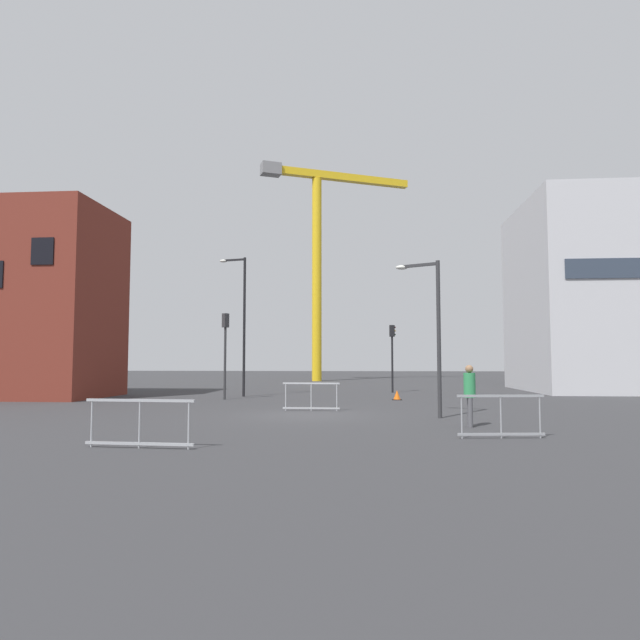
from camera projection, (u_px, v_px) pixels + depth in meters
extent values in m
plane|color=#333335|center=(307.00, 415.00, 19.97)|extent=(160.00, 160.00, 0.00)
cube|color=maroon|center=(30.00, 302.00, 29.79)|extent=(8.22, 6.11, 9.97)
cube|color=black|center=(42.00, 251.00, 26.66)|extent=(1.10, 0.06, 1.30)
cube|color=#B7B7BC|center=(609.00, 296.00, 35.80)|extent=(10.71, 10.55, 11.98)
cylinder|color=gold|center=(317.00, 279.00, 53.10)|extent=(0.90, 0.90, 19.21)
cube|color=gold|center=(341.00, 177.00, 54.62)|extent=(13.17, 6.36, 0.70)
cube|color=slate|center=(271.00, 169.00, 52.32)|extent=(2.13, 1.83, 1.10)
cylinder|color=black|center=(244.00, 326.00, 30.41)|extent=(0.14, 0.14, 7.51)
cube|color=black|center=(234.00, 260.00, 30.87)|extent=(1.28, 0.40, 0.10)
ellipsoid|color=silver|center=(224.00, 261.00, 31.07)|extent=(0.44, 0.24, 0.16)
cylinder|color=#2D2D30|center=(439.00, 339.00, 19.16)|extent=(0.14, 0.14, 5.35)
cube|color=#2D2D30|center=(420.00, 265.00, 19.69)|extent=(1.23, 0.70, 0.10)
ellipsoid|color=silver|center=(402.00, 267.00, 20.04)|extent=(0.44, 0.24, 0.16)
cylinder|color=black|center=(392.00, 365.00, 33.87)|extent=(0.12, 0.12, 3.35)
cube|color=black|center=(392.00, 331.00, 34.01)|extent=(0.32, 0.29, 0.70)
sphere|color=#390605|center=(395.00, 327.00, 34.05)|extent=(0.11, 0.11, 0.11)
sphere|color=#F2A514|center=(395.00, 331.00, 34.03)|extent=(0.11, 0.11, 0.11)
sphere|color=#07330F|center=(395.00, 335.00, 34.02)|extent=(0.11, 0.11, 0.11)
cylinder|color=#2D2D30|center=(225.00, 363.00, 28.00)|extent=(0.12, 0.12, 3.57)
cube|color=#2D2D30|center=(226.00, 320.00, 28.15)|extent=(0.36, 0.37, 0.70)
sphere|color=#390605|center=(228.00, 316.00, 28.30)|extent=(0.11, 0.11, 0.11)
sphere|color=#3C2905|center=(228.00, 321.00, 28.29)|extent=(0.11, 0.11, 0.11)
sphere|color=green|center=(228.00, 325.00, 28.27)|extent=(0.11, 0.11, 0.11)
cylinder|color=#4C4C51|center=(470.00, 413.00, 16.34)|extent=(0.14, 0.14, 0.86)
cylinder|color=#4C4C51|center=(470.00, 412.00, 16.54)|extent=(0.14, 0.14, 0.86)
cylinder|color=#2D844C|center=(469.00, 385.00, 16.50)|extent=(0.34, 0.34, 0.71)
sphere|color=#8C6647|center=(469.00, 369.00, 16.53)|extent=(0.23, 0.23, 0.23)
cube|color=gray|center=(500.00, 396.00, 14.13)|extent=(2.19, 0.31, 0.06)
cube|color=gray|center=(501.00, 434.00, 14.06)|extent=(2.19, 0.31, 0.06)
cylinder|color=gray|center=(462.00, 417.00, 14.06)|extent=(0.04, 0.04, 1.05)
cylinder|color=gray|center=(501.00, 417.00, 14.09)|extent=(0.04, 0.04, 1.05)
cylinder|color=gray|center=(540.00, 417.00, 14.12)|extent=(0.04, 0.04, 1.05)
cube|color=#9EA0A5|center=(311.00, 383.00, 21.74)|extent=(2.20, 0.10, 0.06)
cube|color=#9EA0A5|center=(311.00, 408.00, 21.68)|extent=(2.20, 0.10, 0.06)
cylinder|color=#9EA0A5|center=(286.00, 397.00, 21.81)|extent=(0.04, 0.04, 1.05)
cylinder|color=#9EA0A5|center=(311.00, 397.00, 21.71)|extent=(0.04, 0.04, 1.05)
cylinder|color=#9EA0A5|center=(337.00, 397.00, 21.61)|extent=(0.04, 0.04, 1.05)
cube|color=#9EA0A5|center=(140.00, 400.00, 12.54)|extent=(2.53, 0.22, 0.06)
cube|color=#9EA0A5|center=(139.00, 444.00, 12.48)|extent=(2.53, 0.22, 0.06)
cylinder|color=#9EA0A5|center=(92.00, 423.00, 12.67)|extent=(0.04, 0.04, 1.05)
cylinder|color=#9EA0A5|center=(140.00, 424.00, 12.51)|extent=(0.04, 0.04, 1.05)
cylinder|color=#9EA0A5|center=(189.00, 425.00, 12.34)|extent=(0.04, 0.04, 1.05)
cube|color=black|center=(397.00, 400.00, 27.57)|extent=(0.47, 0.47, 0.03)
cone|color=#E55B0F|center=(397.00, 395.00, 27.58)|extent=(0.36, 0.36, 0.48)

